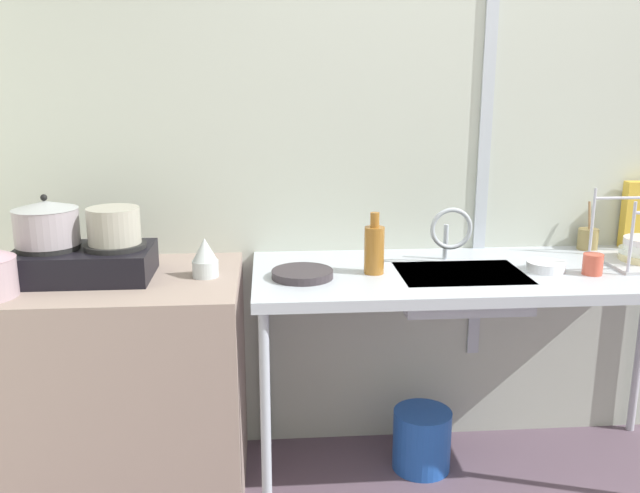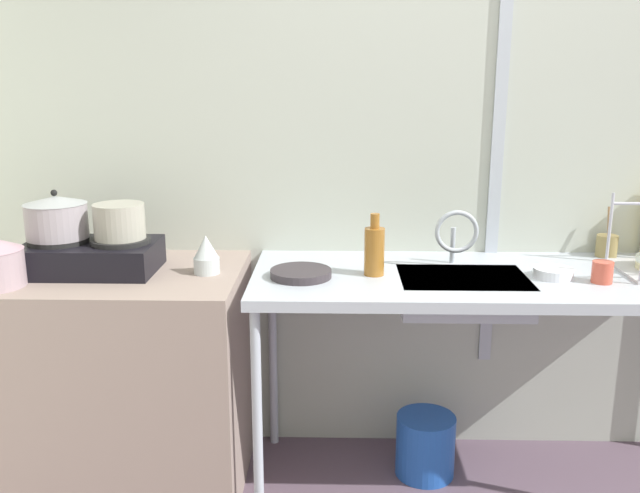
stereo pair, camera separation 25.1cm
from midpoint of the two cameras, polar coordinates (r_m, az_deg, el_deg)
wall_back at (r=2.94m, az=17.55°, el=8.16°), size 5.09×0.10×2.65m
wall_metal_strip at (r=2.87m, az=17.44°, el=10.69°), size 0.05×0.01×2.12m
counter_concrete at (r=2.79m, az=-14.67°, el=-10.80°), size 1.03×0.67×0.88m
counter_sink at (r=2.64m, az=16.66°, el=-3.48°), size 1.77×0.67×0.88m
stove at (r=2.64m, az=-16.27°, el=-0.78°), size 0.49×0.31×0.13m
pot_on_left_burner at (r=2.65m, az=-18.92°, el=2.35°), size 0.23×0.23×0.18m
pot_on_right_burner at (r=2.58m, az=-13.97°, el=2.06°), size 0.19×0.19×0.13m
percolator at (r=2.53m, az=-6.81°, el=-0.75°), size 0.10×0.10×0.15m
sink_basin at (r=2.58m, az=14.71°, el=-3.82°), size 0.47×0.34×0.12m
faucet at (r=2.66m, az=14.12°, el=1.08°), size 0.17×0.09×0.23m
frying_pan at (r=2.48m, az=1.26°, el=-2.33°), size 0.23×0.23×0.03m
cup_by_rack at (r=2.66m, az=25.30°, el=-2.00°), size 0.07×0.07×0.08m
small_bowl_on_drainboard at (r=2.66m, az=21.70°, el=-2.12°), size 0.14×0.14×0.04m
bottle_by_sink at (r=2.51m, az=7.48°, el=-0.32°), size 0.08×0.08×0.23m
utensil_jar at (r=3.05m, az=25.29°, el=0.06°), size 0.08×0.08×0.20m
bucket_on_floor at (r=2.94m, az=11.42°, el=-16.20°), size 0.24×0.24×0.26m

